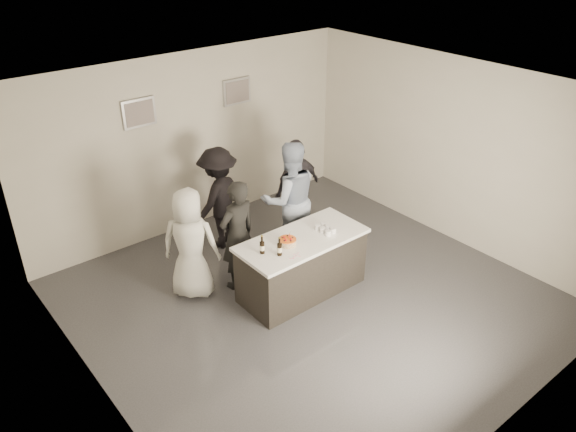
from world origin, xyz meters
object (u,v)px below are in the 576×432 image
Objects in this scene: cake at (288,242)px; person_guest_right at (297,189)px; beer_bottle_b at (280,247)px; bar_counter at (302,265)px; person_main_blue at (290,200)px; person_guest_left at (190,244)px; person_guest_back at (219,198)px; person_main_black at (238,235)px; beer_bottle_a at (262,245)px.

cake is 0.14× the size of person_guest_right.
beer_bottle_b is at bearing 35.32° from person_guest_right.
person_main_blue is (0.55, 0.94, 0.50)m from bar_counter.
person_main_blue is 1.78m from person_guest_left.
person_guest_back is at bearing -31.47° from person_main_blue.
bar_counter is 1.10× the size of person_main_black.
person_guest_left is 1.39m from person_guest_back.
bar_counter is 1.08× the size of person_guest_right.
person_guest_left is at bearing -27.02° from person_main_black.
person_main_blue is 1.16m from person_guest_back.
person_guest_right is (1.27, 1.31, -0.08)m from cake.
beer_bottle_a is at bearing 56.66° from person_main_blue.
person_main_blue is at bearing 49.18° from cake.
person_main_blue is 1.15× the size of person_guest_left.
beer_bottle_b is at bearing -150.86° from cake.
person_guest_right reaches higher than bar_counter.
person_guest_left is 0.96× the size of person_guest_right.
person_main_black is 1.21m from person_guest_back.
person_guest_right is (2.23, 0.35, 0.03)m from person_guest_left.
person_guest_right reaches higher than cake.
person_main_blue reaches higher than cake.
cake is 0.14× the size of person_main_black.
person_main_blue is (1.22, 0.90, -0.08)m from beer_bottle_a.
cake is at bearing 29.14° from beer_bottle_b.
person_main_blue reaches higher than bar_counter.
bar_counter is 1.70m from person_guest_right.
person_guest_right reaches higher than person_guest_left.
person_main_blue is at bearing -136.19° from person_guest_left.
beer_bottle_b is 1.52m from person_main_blue.
beer_bottle_b is at bearing 89.26° from person_main_black.
person_guest_back reaches higher than person_guest_left.
person_guest_back is at bearing -116.70° from person_main_black.
beer_bottle_b is 0.15× the size of person_main_black.
person_main_black is 1.02× the size of person_guest_left.
bar_counter is at bearing 15.39° from beer_bottle_b.
beer_bottle_b is at bearing 167.29° from person_guest_left.
person_main_black is at bearing 84.23° from beer_bottle_a.
person_guest_left is at bearing 135.11° from cake.
beer_bottle_a is 0.15× the size of person_guest_back.
person_guest_left is at bearing 19.64° from person_main_blue.
bar_counter is 1.12× the size of person_guest_left.
person_main_blue reaches higher than beer_bottle_b.
person_main_blue is 1.12× the size of person_guest_back.
beer_bottle_b is at bearing 60.91° from person_guest_back.
person_main_black is (0.07, 0.67, -0.19)m from beer_bottle_a.
cake is at bearing 37.56° from person_guest_right.
beer_bottle_b is 0.16× the size of person_guest_left.
person_main_blue reaches higher than person_guest_right.
bar_counter is 0.98× the size of person_main_blue.
person_guest_right reaches higher than person_main_black.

